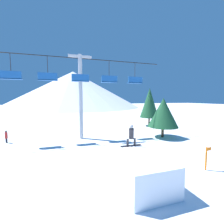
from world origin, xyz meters
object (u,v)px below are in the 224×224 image
object	(u,v)px
snowboarder	(131,135)
pine_tree_near	(163,113)
trail_marker	(206,158)
distant_skier	(6,136)
snow_ramp	(140,170)

from	to	relation	value
snowboarder	pine_tree_near	size ratio (longest dim) A/B	0.30
trail_marker	distant_skier	world-z (taller)	trail_marker
snow_ramp	pine_tree_near	size ratio (longest dim) A/B	0.80
snow_ramp	pine_tree_near	bearing A→B (deg)	47.81
trail_marker	distant_skier	distance (m)	17.11
pine_tree_near	distant_skier	world-z (taller)	pine_tree_near
snowboarder	pine_tree_near	xyz separation A→B (m)	(6.63, 6.00, 0.66)
pine_tree_near	trail_marker	distance (m)	8.03
pine_tree_near	distant_skier	distance (m)	16.40
snowboarder	snow_ramp	bearing A→B (deg)	-97.94
snow_ramp	snowboarder	bearing A→B (deg)	82.06
snow_ramp	trail_marker	distance (m)	4.57
snow_ramp	distant_skier	distance (m)	13.80
snow_ramp	snowboarder	size ratio (longest dim) A/B	2.64
pine_tree_near	trail_marker	size ratio (longest dim) A/B	3.11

